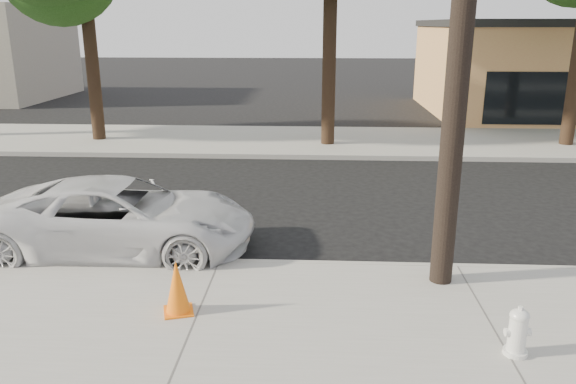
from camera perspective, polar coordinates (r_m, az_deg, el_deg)
The scene contains 7 objects.
ground at distance 11.69m, azimuth -5.22°, elevation -3.45°, with size 120.00×120.00×0.00m, color black.
near_sidewalk at distance 7.82m, azimuth -9.71°, elevation -13.81°, with size 90.00×4.40×0.15m, color gray.
far_sidewalk at distance 19.82m, azimuth -1.82°, elevation 5.23°, with size 90.00×5.00×0.15m, color gray.
curb_near at distance 9.74m, azimuth -6.95°, elevation -7.28°, with size 90.00×0.12×0.16m, color #9E9B93.
police_cruiser at distance 10.58m, azimuth -16.68°, elevation -2.45°, with size 2.23×4.84×1.35m, color silver.
fire_hydrant at distance 7.51m, azimuth 22.29°, elevation -13.09°, with size 0.32×0.29×0.60m.
traffic_cone at distance 8.01m, azimuth -11.20°, elevation -9.48°, with size 0.50×0.50×0.78m.
Camera 1 is at (1.62, -10.86, 4.02)m, focal length 35.00 mm.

